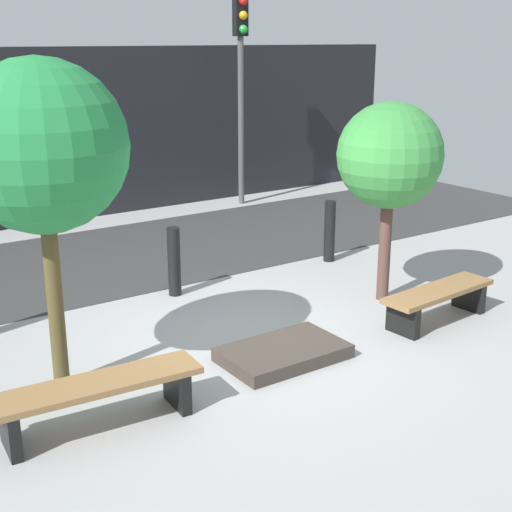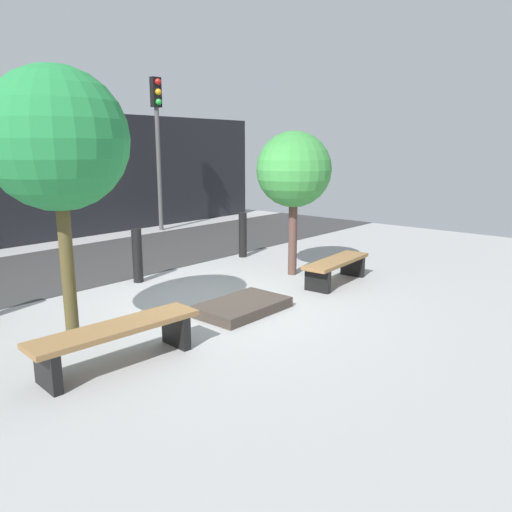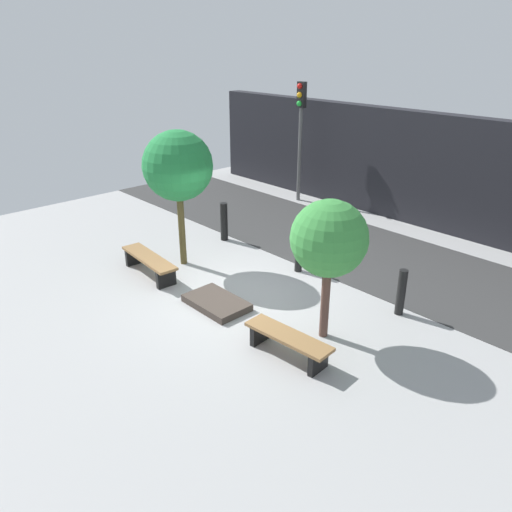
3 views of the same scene
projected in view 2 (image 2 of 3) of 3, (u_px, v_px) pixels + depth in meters
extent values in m
plane|color=#9E9E9E|center=(217.00, 304.00, 7.52)|extent=(18.00, 18.00, 0.00)
cube|color=#343434|center=(77.00, 264.00, 10.08)|extent=(18.00, 3.61, 0.01)
cube|color=black|center=(5.00, 179.00, 11.65)|extent=(16.20, 0.50, 3.19)
cube|color=black|center=(48.00, 370.00, 4.87)|extent=(0.13, 0.46, 0.39)
cube|color=black|center=(176.00, 330.00, 5.92)|extent=(0.13, 0.46, 0.39)
cube|color=olive|center=(117.00, 328.00, 5.35)|extent=(1.92, 0.59, 0.06)
cube|color=black|center=(318.00, 281.00, 8.15)|extent=(0.13, 0.45, 0.36)
cube|color=black|center=(353.00, 266.00, 9.16)|extent=(0.13, 0.45, 0.36)
cube|color=olive|center=(337.00, 261.00, 8.61)|extent=(1.67, 0.56, 0.06)
cube|color=#413730|center=(242.00, 307.00, 7.18)|extent=(1.33, 0.83, 0.15)
cylinder|color=#4F4424|center=(67.00, 264.00, 5.84)|extent=(0.16, 0.16, 1.97)
sphere|color=#24803F|center=(57.00, 139.00, 5.53)|extent=(1.60, 1.60, 1.60)
cylinder|color=brown|center=(293.00, 233.00, 9.13)|extent=(0.16, 0.16, 1.56)
sphere|color=#398A3D|center=(294.00, 169.00, 8.89)|extent=(1.35, 1.35, 1.35)
cylinder|color=black|center=(137.00, 256.00, 8.67)|extent=(0.17, 0.17, 0.94)
cylinder|color=black|center=(243.00, 235.00, 10.68)|extent=(0.17, 0.17, 0.96)
cylinder|color=#505050|center=(158.00, 156.00, 13.80)|extent=(0.12, 0.12, 4.15)
cube|color=black|center=(156.00, 92.00, 13.44)|extent=(0.28, 0.16, 0.78)
sphere|color=red|center=(158.00, 82.00, 13.32)|extent=(0.17, 0.17, 0.17)
sphere|color=orange|center=(158.00, 92.00, 13.37)|extent=(0.17, 0.17, 0.17)
sphere|color=green|center=(159.00, 102.00, 13.43)|extent=(0.17, 0.17, 0.17)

